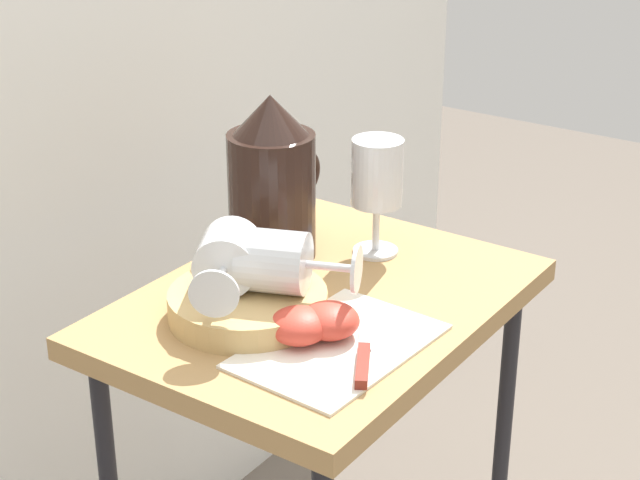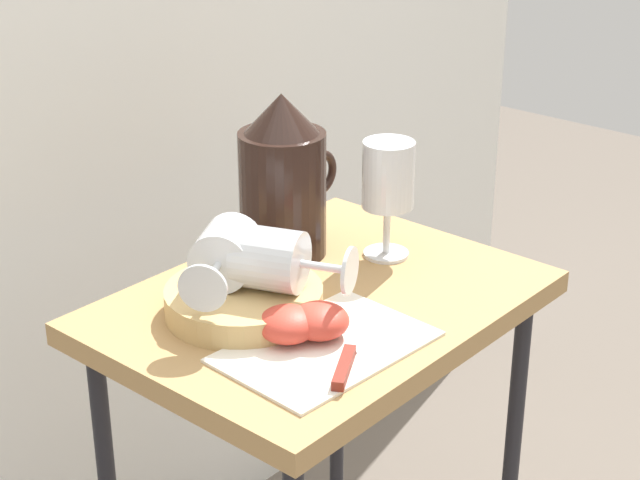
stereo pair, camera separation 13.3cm
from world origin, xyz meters
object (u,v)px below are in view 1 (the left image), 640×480
apple_half_left (299,326)px  wine_glass_tipped_near (228,258)px  apple_half_right (329,320)px  wine_glass_tipped_far (277,262)px  pitcher (272,192)px  basket_tray (248,304)px  table (320,352)px  wine_glass_upright (377,179)px  knife (364,353)px

apple_half_left → wine_glass_tipped_near: bearing=82.4°
apple_half_right → wine_glass_tipped_far: bearing=82.4°
pitcher → apple_half_right: 0.26m
basket_tray → table: bearing=-23.2°
wine_glass_tipped_near → apple_half_left: 0.13m
table → apple_half_right: apple_half_right is taller
wine_glass_upright → table: bearing=-175.3°
wine_glass_tipped_far → pitcher: bearing=38.8°
knife → basket_tray: bearing=87.8°
apple_half_left → apple_half_right: (0.03, -0.02, 0.00)m
wine_glass_tipped_far → knife: wine_glass_tipped_far is taller
basket_tray → apple_half_left: (-0.02, -0.09, 0.01)m
wine_glass_tipped_near → apple_half_left: size_ratio=2.16×
pitcher → wine_glass_tipped_far: bearing=-141.2°
apple_half_right → knife: size_ratio=0.39×
wine_glass_tipped_far → apple_half_right: wine_glass_tipped_far is taller
pitcher → apple_half_left: size_ratio=3.19×
pitcher → wine_glass_upright: pitcher is taller
wine_glass_tipped_near → apple_half_left: (-0.02, -0.12, -0.05)m
wine_glass_tipped_far → wine_glass_tipped_near: bearing=115.1°
wine_glass_upright → wine_glass_tipped_near: bearing=167.6°
wine_glass_tipped_near → apple_half_right: wine_glass_tipped_near is taller
wine_glass_upright → knife: wine_glass_upright is taller
apple_half_right → wine_glass_upright: bearing=19.4°
table → basket_tray: size_ratio=3.66×
wine_glass_upright → apple_half_right: 0.27m
apple_half_right → pitcher: bearing=52.3°
basket_tray → pitcher: 0.20m
wine_glass_tipped_far → wine_glass_upright: bearing=-0.0°
wine_glass_upright → wine_glass_tipped_near: 0.27m
wine_glass_upright → wine_glass_tipped_near: size_ratio=1.06×
wine_glass_tipped_far → knife: 0.16m
table → wine_glass_tipped_near: bearing=145.2°
wine_glass_tipped_far → table: bearing=-10.0°
pitcher → apple_half_left: bearing=-136.3°
table → wine_glass_upright: wine_glass_upright is taller
apple_half_right → knife: 0.07m
wine_glass_upright → apple_half_right: size_ratio=2.30×
table → wine_glass_tipped_far: bearing=170.0°
wine_glass_tipped_far → apple_half_right: size_ratio=2.22×
pitcher → apple_half_right: bearing=-127.7°
apple_half_left → apple_half_right: same height
basket_tray → wine_glass_tipped_far: bearing=-50.2°
basket_tray → pitcher: (0.17, 0.09, 0.08)m
wine_glass_upright → apple_half_right: bearing=-160.6°
wine_glass_upright → apple_half_left: 0.29m
table → wine_glass_tipped_far: 0.17m
wine_glass_tipped_near → apple_half_right: bearing=-83.9°
wine_glass_tipped_far → apple_half_right: 0.10m
wine_glass_upright → apple_half_left: (-0.27, -0.06, -0.09)m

